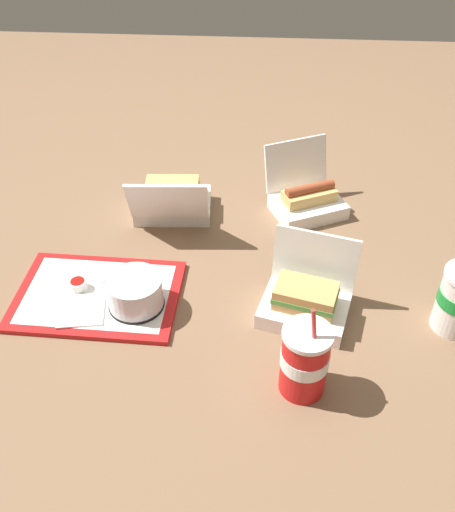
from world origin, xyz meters
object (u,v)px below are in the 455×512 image
at_px(food_tray, 98,295).
at_px(clamshell_sandwich_back, 306,300).
at_px(plastic_fork, 84,276).
at_px(cake_container, 135,293).
at_px(clamshell_sandwich_left, 172,200).
at_px(clamshell_hotdog_right, 307,198).
at_px(ketchup_cup, 78,285).
at_px(soda_cup_center, 305,360).

bearing_deg(food_tray, clamshell_sandwich_back, -2.86).
bearing_deg(plastic_fork, cake_container, -14.22).
bearing_deg(clamshell_sandwich_left, clamshell_hotdog_right, 6.17).
bearing_deg(clamshell_sandwich_left, ketchup_cup, -117.94).
bearing_deg(ketchup_cup, clamshell_sandwich_back, -3.89).
bearing_deg(clamshell_hotdog_right, soda_cup_center, -92.93).
relative_size(food_tray, clamshell_sandwich_left, 1.67).
relative_size(clamshell_sandwich_left, clamshell_sandwich_back, 1.02).
distance_m(cake_container, clamshell_sandwich_left, 0.37).
bearing_deg(food_tray, clamshell_hotdog_right, 37.56).
height_order(cake_container, soda_cup_center, soda_cup_center).
bearing_deg(cake_container, clamshell_sandwich_back, 1.02).
xyz_separation_m(food_tray, plastic_fork, (-0.05, 0.05, 0.01)).
height_order(ketchup_cup, clamshell_sandwich_back, clamshell_sandwich_back).
xyz_separation_m(clamshell_hotdog_right, clamshell_sandwich_back, (-0.02, -0.40, 0.00)).
height_order(ketchup_cup, clamshell_sandwich_left, clamshell_sandwich_left).
distance_m(plastic_fork, clamshell_sandwich_back, 0.52).
relative_size(plastic_fork, clamshell_hotdog_right, 0.46).
distance_m(clamshell_hotdog_right, soda_cup_center, 0.60).
height_order(food_tray, ketchup_cup, ketchup_cup).
relative_size(cake_container, clamshell_sandwich_left, 0.56).
height_order(ketchup_cup, clamshell_hotdog_right, clamshell_hotdog_right).
bearing_deg(clamshell_hotdog_right, cake_container, -133.99).
relative_size(clamshell_hotdog_right, soda_cup_center, 1.10).
xyz_separation_m(ketchup_cup, soda_cup_center, (0.50, -0.23, 0.05)).
relative_size(ketchup_cup, clamshell_sandwich_back, 0.18).
distance_m(plastic_fork, soda_cup_center, 0.58).
xyz_separation_m(food_tray, clamshell_sandwich_left, (0.13, 0.34, 0.04)).
bearing_deg(clamshell_hotdog_right, clamshell_sandwich_back, -92.61).
relative_size(food_tray, plastic_fork, 3.43).
bearing_deg(food_tray, plastic_fork, 129.87).
xyz_separation_m(plastic_fork, soda_cup_center, (0.50, -0.27, 0.06)).
bearing_deg(clamshell_hotdog_right, ketchup_cup, -145.72).
bearing_deg(plastic_fork, soda_cup_center, -12.07).
distance_m(food_tray, clamshell_sandwich_back, 0.47).
height_order(cake_container, ketchup_cup, cake_container).
height_order(clamshell_sandwich_left, clamshell_sandwich_back, clamshell_sandwich_left).
relative_size(clamshell_hotdog_right, clamshell_sandwich_back, 1.08).
bearing_deg(plastic_fork, ketchup_cup, -73.29).
relative_size(clamshell_sandwich_left, soda_cup_center, 1.04).
relative_size(ketchup_cup, plastic_fork, 0.36).
bearing_deg(soda_cup_center, plastic_fork, 151.41).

